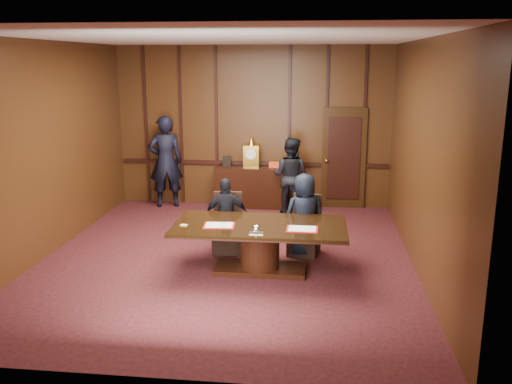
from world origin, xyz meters
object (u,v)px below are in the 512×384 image
sideboard (251,185)px  witness_left (166,162)px  signatory_right (304,215)px  witness_right (290,176)px  signatory_left (226,216)px  conference_table (260,240)px

sideboard → witness_left: bearing=-175.1°
signatory_right → witness_left: witness_left is taller
signatory_right → witness_right: 2.55m
sideboard → witness_right: witness_right is taller
sideboard → signatory_left: size_ratio=1.25×
signatory_left → witness_left: bearing=-69.9°
conference_table → witness_left: (-2.47, 3.60, 0.50)m
sideboard → witness_left: size_ratio=0.79×
conference_table → signatory_left: (-0.65, 0.80, 0.13)m
conference_table → witness_left: size_ratio=1.30×
conference_table → sideboard: bearing=98.9°
signatory_right → witness_right: bearing=-98.9°
sideboard → signatory_right: 3.22m
conference_table → signatory_right: signatory_right is taller
sideboard → witness_left: witness_left is taller
conference_table → signatory_right: size_ratio=1.88×
conference_table → signatory_right: (0.65, 0.80, 0.19)m
sideboard → conference_table: (0.59, -3.76, 0.02)m
signatory_right → witness_left: bearing=-59.0°
signatory_right → witness_left: size_ratio=0.69×
witness_left → witness_right: 2.78m
sideboard → signatory_right: size_ratio=1.15×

